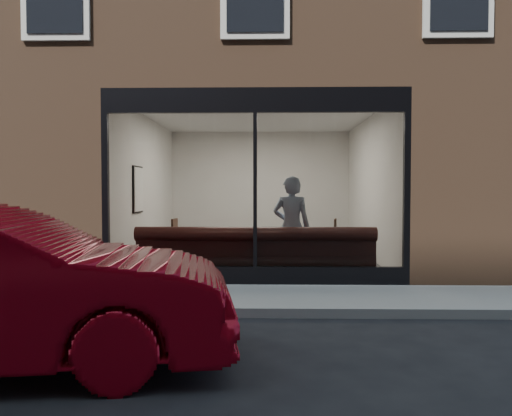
{
  "coord_description": "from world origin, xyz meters",
  "views": [
    {
      "loc": [
        0.19,
        -6.05,
        1.54
      ],
      "look_at": [
        0.01,
        2.4,
        1.24
      ],
      "focal_mm": 35.0,
      "sensor_mm": 36.0,
      "label": 1
    }
  ],
  "objects_px": {
    "banquette": "(256,267)",
    "cafe_table_left": "(193,232)",
    "cafe_chair_left": "(166,252)",
    "cafe_chair_right": "(326,252)",
    "person": "(291,227)",
    "cafe_table_right": "(304,234)"
  },
  "relations": [
    {
      "from": "cafe_table_left",
      "to": "cafe_chair_left",
      "type": "height_order",
      "value": "cafe_table_left"
    },
    {
      "from": "cafe_chair_left",
      "to": "cafe_table_left",
      "type": "bearing_deg",
      "value": 136.21
    },
    {
      "from": "cafe_chair_left",
      "to": "cafe_chair_right",
      "type": "bearing_deg",
      "value": -175.73
    },
    {
      "from": "cafe_table_right",
      "to": "cafe_chair_left",
      "type": "relative_size",
      "value": 1.63
    },
    {
      "from": "banquette",
      "to": "person",
      "type": "height_order",
      "value": "person"
    },
    {
      "from": "cafe_table_left",
      "to": "cafe_chair_left",
      "type": "xyz_separation_m",
      "value": [
        -0.69,
        0.77,
        -0.5
      ]
    },
    {
      "from": "banquette",
      "to": "cafe_table_left",
      "type": "height_order",
      "value": "cafe_table_left"
    },
    {
      "from": "banquette",
      "to": "cafe_chair_left",
      "type": "height_order",
      "value": "banquette"
    },
    {
      "from": "person",
      "to": "cafe_chair_right",
      "type": "xyz_separation_m",
      "value": [
        0.81,
        1.65,
        -0.66
      ]
    },
    {
      "from": "cafe_table_right",
      "to": "cafe_chair_left",
      "type": "bearing_deg",
      "value": 156.73
    },
    {
      "from": "person",
      "to": "banquette",
      "type": "bearing_deg",
      "value": 33.28
    },
    {
      "from": "person",
      "to": "cafe_table_left",
      "type": "height_order",
      "value": "person"
    },
    {
      "from": "banquette",
      "to": "cafe_table_left",
      "type": "xyz_separation_m",
      "value": [
        -1.25,
        1.18,
        0.52
      ]
    },
    {
      "from": "person",
      "to": "cafe_chair_left",
      "type": "xyz_separation_m",
      "value": [
        -2.57,
        1.65,
        -0.66
      ]
    },
    {
      "from": "banquette",
      "to": "cafe_chair_right",
      "type": "relative_size",
      "value": 9.42
    },
    {
      "from": "person",
      "to": "cafe_table_right",
      "type": "xyz_separation_m",
      "value": [
        0.25,
        0.43,
        -0.16
      ]
    },
    {
      "from": "person",
      "to": "cafe_table_right",
      "type": "bearing_deg",
      "value": -112.22
    },
    {
      "from": "cafe_table_left",
      "to": "cafe_table_right",
      "type": "bearing_deg",
      "value": -11.83
    },
    {
      "from": "banquette",
      "to": "cafe_table_right",
      "type": "height_order",
      "value": "cafe_table_right"
    },
    {
      "from": "cafe_chair_left",
      "to": "cafe_chair_right",
      "type": "xyz_separation_m",
      "value": [
        3.38,
        0.01,
        0.0
      ]
    },
    {
      "from": "person",
      "to": "cafe_table_left",
      "type": "distance_m",
      "value": 2.08
    },
    {
      "from": "cafe_chair_right",
      "to": "cafe_table_left",
      "type": "bearing_deg",
      "value": 26.07
    }
  ]
}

